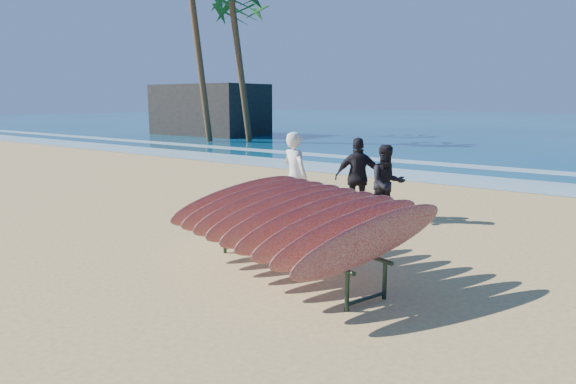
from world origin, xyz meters
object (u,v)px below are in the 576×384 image
surfboard_rack (294,217)px  person_dark_a (387,183)px  building (209,110)px  person_dark_b (358,177)px  palm_mid (239,4)px  person_white (295,176)px  palm_right (239,16)px

surfboard_rack → person_dark_a: (-0.37, 3.81, -0.04)m
surfboard_rack → building: bearing=154.5°
person_dark_b → palm_mid: (-14.92, 13.03, 6.93)m
person_white → person_dark_a: person_white is taller
person_dark_b → person_white: bearing=14.7°
person_white → person_dark_b: bearing=-113.9°
person_white → surfboard_rack: bearing=142.0°
surfboard_rack → person_white: person_white is taller
person_dark_b → building: size_ratio=0.22×
person_white → person_dark_b: size_ratio=1.08×
surfboard_rack → building: size_ratio=0.47×
person_white → palm_mid: (-14.00, 14.10, 6.86)m
palm_mid → building: bearing=149.3°
surfboard_rack → palm_right: bearing=150.3°
person_dark_a → person_dark_b: bearing=132.9°
surfboard_rack → person_dark_b: (-1.07, 3.85, 0.02)m
building → person_dark_a: bearing=-37.5°
building → palm_mid: size_ratio=0.92×
person_white → palm_right: size_ratio=0.21×
person_white → person_dark_a: bearing=-130.8°
person_dark_b → building: building is taller
palm_right → person_white: bearing=-45.9°
person_dark_a → building: 27.72m
surfboard_rack → person_dark_a: size_ratio=2.37×
person_dark_b → palm_right: palm_right is taller
building → palm_mid: (6.37, -3.78, 6.02)m
surfboard_rack → palm_mid: size_ratio=0.44×
person_white → palm_right: 27.02m
person_white → building: 27.13m
person_dark_b → building: (-21.29, 16.81, 0.91)m
person_dark_b → palm_mid: bearing=-76.1°
person_dark_a → palm_mid: bearing=96.4°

